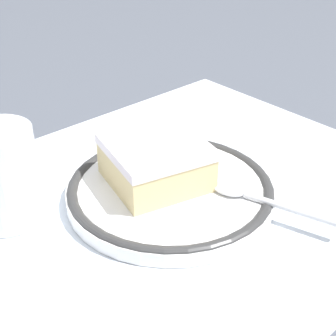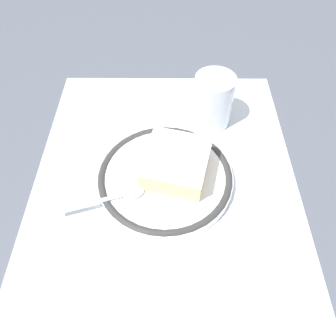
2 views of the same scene
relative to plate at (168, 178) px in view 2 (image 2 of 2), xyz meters
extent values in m
plane|color=#4C515B|center=(0.00, 0.00, -0.01)|extent=(2.40, 2.40, 0.00)
cube|color=silver|center=(0.00, 0.00, -0.01)|extent=(0.55, 0.44, 0.00)
cylinder|color=white|center=(0.00, 0.00, 0.00)|extent=(0.22, 0.22, 0.02)
torus|color=#333333|center=(0.00, 0.00, 0.00)|extent=(0.22, 0.22, 0.01)
cube|color=beige|center=(0.01, -0.01, 0.02)|extent=(0.12, 0.12, 0.04)
cube|color=white|center=(0.01, -0.01, 0.05)|extent=(0.12, 0.12, 0.01)
ellipsoid|color=silver|center=(-0.04, 0.05, 0.01)|extent=(0.03, 0.04, 0.01)
cylinder|color=silver|center=(-0.06, 0.12, 0.01)|extent=(0.04, 0.10, 0.01)
cylinder|color=silver|center=(0.15, -0.08, 0.04)|extent=(0.07, 0.07, 0.10)
cylinder|color=#B7722D|center=(0.15, -0.08, 0.02)|extent=(0.06, 0.06, 0.05)
camera|label=1|loc=(0.30, 0.34, 0.30)|focal=53.58mm
camera|label=2|loc=(-0.32, 0.00, 0.44)|focal=34.91mm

